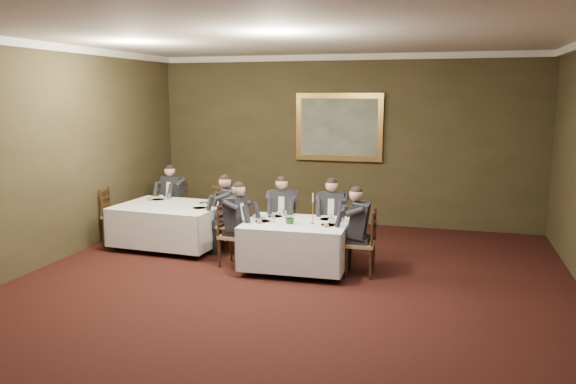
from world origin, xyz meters
The scene contains 26 objects.
ground centered at (0.00, 0.00, 0.00)m, with size 10.00×10.00×0.00m, color black.
ceiling centered at (0.00, 0.00, 3.50)m, with size 8.00×10.00×0.10m, color silver.
back_wall centered at (0.00, 5.00, 1.75)m, with size 8.00×0.10×3.50m, color #342F1A.
left_wall centered at (-4.00, 0.00, 1.75)m, with size 0.10×10.00×3.50m, color #342F1A.
crown_molding centered at (0.00, 0.00, 3.44)m, with size 8.00×10.00×0.12m.
table_main centered at (-0.10, 1.57, 0.45)m, with size 1.64×1.28×0.67m.
table_second centered at (-2.60, 2.27, 0.45)m, with size 1.93×1.51×0.67m.
chair_main_backleft centered at (-0.56, 2.38, 0.28)m, with size 0.51×0.49×1.00m.
diner_main_backleft centered at (-0.55, 2.36, 0.51)m, with size 0.48×0.54×1.35m.
chair_main_backright centered at (0.30, 2.41, 0.28)m, with size 0.46×0.44×1.00m.
diner_main_backright centered at (0.30, 2.40, 0.51)m, with size 0.43×0.50×1.35m.
chair_main_endleft centered at (-1.10, 1.54, 0.28)m, with size 0.47×0.49×1.00m.
diner_main_endleft centered at (-1.09, 1.54, 0.51)m, with size 0.53×0.46×1.35m.
chair_main_endright centered at (0.91, 1.61, 0.28)m, with size 0.43×0.45×1.00m.
diner_main_endright centered at (0.90, 1.61, 0.51)m, with size 0.49×0.42×1.35m.
chair_sec_backleft centered at (-3.04, 3.25, 0.28)m, with size 0.52×0.50×1.00m.
diner_sec_backleft centered at (-3.05, 3.24, 0.51)m, with size 0.49×0.55×1.35m.
chair_sec_backright centered at (-2.05, 3.19, 0.28)m, with size 0.51×0.49×1.00m.
chair_sec_endright centered at (-1.43, 2.20, 0.28)m, with size 0.48×0.49×1.00m.
diner_sec_endright centered at (-1.44, 2.20, 0.51)m, with size 0.53×0.46×1.35m.
chair_sec_endleft centered at (-3.77, 2.33, 0.28)m, with size 0.50×0.52×1.00m.
centerpiece centered at (-0.15, 1.46, 0.88)m, with size 0.21×0.18×0.23m, color #2D5926.
candlestick centered at (0.18, 1.54, 0.94)m, with size 0.07×0.07×0.49m.
place_setting_table_main centered at (-0.48, 1.92, 0.80)m, with size 0.33×0.31×0.14m.
place_setting_table_second centered at (-3.02, 2.71, 0.80)m, with size 0.33×0.31×0.14m.
painting centered at (-0.10, 4.94, 2.03)m, with size 1.81×0.09×1.40m.
Camera 1 is at (2.11, -6.55, 2.72)m, focal length 35.00 mm.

